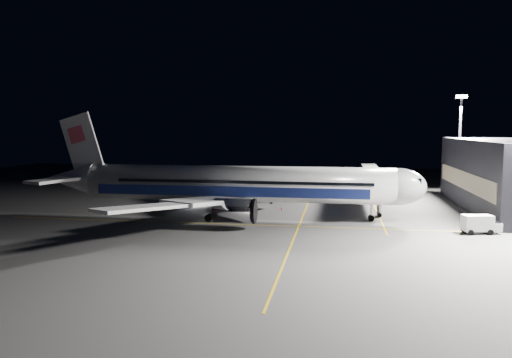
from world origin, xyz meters
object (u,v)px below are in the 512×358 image
object	(u,v)px
safety_cone_c	(237,210)
jet_bridge	(374,179)
airliner	(232,184)
safety_cone_a	(254,211)
baggage_tug	(195,199)
floodlight_mast_north	(460,136)
service_truck	(481,224)
safety_cone_b	(282,208)

from	to	relation	value
safety_cone_c	jet_bridge	bearing A→B (deg)	30.39
airliner	safety_cone_a	bearing A→B (deg)	53.92
safety_cone_a	baggage_tug	bearing A→B (deg)	145.54
jet_bridge	floodlight_mast_north	xyz separation A→B (m)	(18.00, 13.93, 7.79)
baggage_tug	safety_cone_c	xyz separation A→B (m)	(9.65, -8.19, -0.53)
baggage_tug	safety_cone_c	bearing A→B (deg)	-58.42
floodlight_mast_north	jet_bridge	bearing A→B (deg)	-142.26
jet_bridge	baggage_tug	bearing A→B (deg)	-170.67
safety_cone_a	service_truck	bearing A→B (deg)	-18.67
safety_cone_a	floodlight_mast_north	bearing A→B (deg)	36.25
service_truck	safety_cone_c	size ratio (longest dim) A/B	9.55
service_truck	safety_cone_a	size ratio (longest dim) A/B	9.18
airliner	safety_cone_c	xyz separation A→B (m)	(-0.07, 4.49, -4.89)
jet_bridge	safety_cone_c	bearing A→B (deg)	-149.61
safety_cone_c	floodlight_mast_north	bearing A→B (deg)	33.76
jet_bridge	floodlight_mast_north	bearing A→B (deg)	37.74
floodlight_mast_north	baggage_tug	bearing A→B (deg)	-159.18
airliner	safety_cone_c	world-z (taller)	airliner
safety_cone_b	jet_bridge	bearing A→B (deg)	32.23
baggage_tug	floodlight_mast_north	bearing A→B (deg)	2.69
service_truck	safety_cone_c	world-z (taller)	service_truck
service_truck	jet_bridge	bearing A→B (deg)	103.10
safety_cone_b	airliner	bearing A→B (deg)	-131.61
airliner	safety_cone_c	bearing A→B (deg)	90.84
safety_cone_a	airliner	bearing A→B (deg)	-126.08
safety_cone_a	safety_cone_b	world-z (taller)	safety_cone_a
airliner	jet_bridge	distance (m)	29.31
safety_cone_c	safety_cone_b	bearing A→B (deg)	26.00
safety_cone_b	service_truck	bearing A→B (deg)	-27.83
service_truck	baggage_tug	xyz separation A→B (m)	(-45.07, 19.63, -0.54)
floodlight_mast_north	baggage_tug	xyz separation A→B (m)	(-50.80, -19.32, -11.57)
safety_cone_b	floodlight_mast_north	bearing A→B (deg)	35.24
airliner	service_truck	bearing A→B (deg)	-11.13
airliner	safety_cone_b	xyz separation A→B (m)	(7.08, 7.97, -4.90)
airliner	jet_bridge	size ratio (longest dim) A/B	1.79
airliner	baggage_tug	distance (m)	16.55
floodlight_mast_north	safety_cone_a	world-z (taller)	floodlight_mast_north
jet_bridge	floodlight_mast_north	world-z (taller)	floodlight_mast_north
jet_bridge	baggage_tug	distance (m)	33.45
jet_bridge	safety_cone_c	distance (m)	27.17
service_truck	safety_cone_b	world-z (taller)	service_truck
service_truck	baggage_tug	size ratio (longest dim) A/B	1.82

